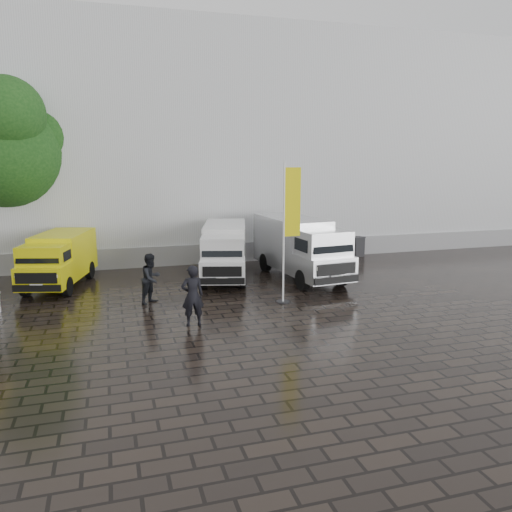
% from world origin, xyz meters
% --- Properties ---
extents(ground, '(120.00, 120.00, 0.00)m').
position_xyz_m(ground, '(0.00, 0.00, 0.00)').
color(ground, black).
rests_on(ground, ground).
extents(exhibition_hall, '(44.00, 16.00, 12.00)m').
position_xyz_m(exhibition_hall, '(2.00, 16.00, 6.00)').
color(exhibition_hall, silver).
rests_on(exhibition_hall, ground).
extents(hall_plinth, '(44.00, 0.15, 1.00)m').
position_xyz_m(hall_plinth, '(2.00, 7.95, 0.50)').
color(hall_plinth, gray).
rests_on(hall_plinth, ground).
extents(van_yellow, '(2.96, 5.01, 2.17)m').
position_xyz_m(van_yellow, '(-7.98, 5.14, 1.09)').
color(van_yellow, '#D8D30B').
rests_on(van_yellow, ground).
extents(van_white, '(3.16, 5.72, 2.36)m').
position_xyz_m(van_white, '(-1.04, 4.61, 1.18)').
color(van_white, white).
rests_on(van_white, ground).
extents(van_silver, '(2.65, 6.25, 2.63)m').
position_xyz_m(van_silver, '(2.21, 3.70, 1.32)').
color(van_silver, '#B9BBBE').
rests_on(van_silver, ground).
extents(flagpole, '(0.88, 0.50, 5.17)m').
position_xyz_m(flagpole, '(0.37, 0.26, 2.90)').
color(flagpole, black).
rests_on(flagpole, ground).
extents(tree, '(5.06, 5.06, 9.08)m').
position_xyz_m(tree, '(-10.28, 8.87, 5.83)').
color(tree, black).
rests_on(tree, ground).
extents(wheelie_bin, '(0.74, 0.74, 1.08)m').
position_xyz_m(wheelie_bin, '(7.05, 7.54, 0.54)').
color(wheelie_bin, black).
rests_on(wheelie_bin, ground).
extents(person_front, '(0.73, 0.49, 1.97)m').
position_xyz_m(person_front, '(-3.47, -1.38, 0.99)').
color(person_front, black).
rests_on(person_front, ground).
extents(person_tent, '(1.14, 1.14, 1.86)m').
position_xyz_m(person_tent, '(-4.51, 1.57, 0.93)').
color(person_tent, black).
rests_on(person_tent, ground).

